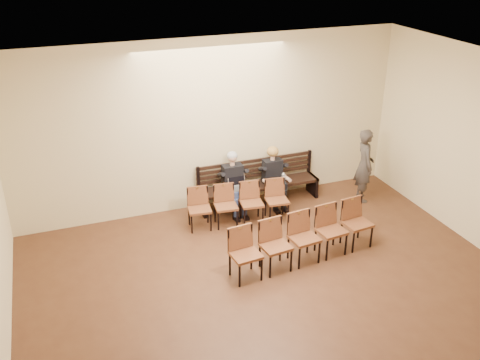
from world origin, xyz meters
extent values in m
cube|color=beige|center=(0.00, 5.00, 1.75)|extent=(8.00, 0.02, 3.50)
cube|color=white|center=(0.00, 0.00, 3.50)|extent=(8.00, 10.00, 0.02)
cube|color=black|center=(0.90, 4.65, 0.23)|extent=(2.60, 0.90, 0.45)
cube|color=#BABBBF|center=(0.34, 4.35, 0.58)|extent=(0.38, 0.31, 0.26)
cylinder|color=silver|center=(1.27, 4.26, 0.57)|extent=(0.09, 0.09, 0.25)
cube|color=black|center=(1.72, 3.30, 0.13)|extent=(0.42, 0.36, 0.26)
imported|color=#3C3631|center=(3.04, 4.05, 0.92)|extent=(0.59, 0.76, 1.83)
cube|color=brown|center=(0.20, 4.00, 0.41)|extent=(2.02, 0.68, 0.82)
cube|color=brown|center=(0.81, 2.37, 0.45)|extent=(2.78, 0.78, 0.90)
camera|label=1|loc=(-3.01, -4.64, 5.33)|focal=40.00mm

